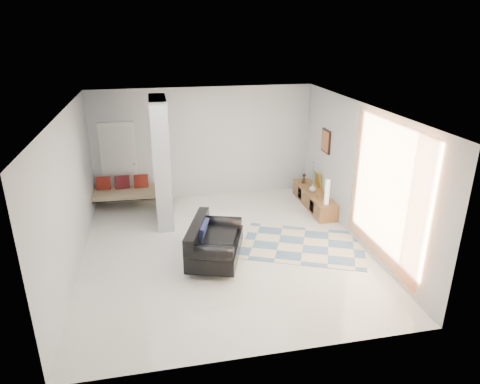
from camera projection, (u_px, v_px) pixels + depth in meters
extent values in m
plane|color=silver|center=(225.00, 249.00, 8.54)|extent=(6.00, 6.00, 0.00)
plane|color=white|center=(222.00, 109.00, 7.52)|extent=(6.00, 6.00, 0.00)
plane|color=#BBBDC0|center=(204.00, 143.00, 10.77)|extent=(6.00, 0.00, 6.00)
plane|color=#BBBDC0|center=(264.00, 266.00, 5.29)|extent=(6.00, 0.00, 6.00)
plane|color=#BBBDC0|center=(70.00, 195.00, 7.52)|extent=(0.00, 6.00, 6.00)
plane|color=#BBBDC0|center=(359.00, 174.00, 8.54)|extent=(0.00, 6.00, 6.00)
cube|color=#A8ADAF|center=(162.00, 162.00, 9.28)|extent=(0.35, 1.20, 2.80)
cube|color=silver|center=(119.00, 163.00, 10.48)|extent=(0.85, 0.06, 2.04)
plane|color=#FF8B43|center=(385.00, 193.00, 7.46)|extent=(0.00, 2.55, 2.55)
cube|color=black|center=(326.00, 141.00, 10.00)|extent=(0.04, 0.45, 0.55)
cube|color=brown|center=(314.00, 199.00, 10.49)|extent=(0.45, 1.95, 0.40)
cube|color=black|center=(312.00, 207.00, 10.06)|extent=(0.02, 0.26, 0.28)
cube|color=black|center=(300.00, 193.00, 10.84)|extent=(0.02, 0.26, 0.28)
cube|color=yellow|center=(318.00, 180.00, 10.62)|extent=(0.09, 0.32, 0.40)
cube|color=silver|center=(317.00, 196.00, 9.98)|extent=(0.04, 0.10, 0.12)
cylinder|color=silver|center=(191.00, 274.00, 7.62)|extent=(0.05, 0.05, 0.10)
cylinder|color=silver|center=(204.00, 241.00, 8.77)|extent=(0.05, 0.05, 0.10)
cylinder|color=silver|center=(229.00, 276.00, 7.55)|extent=(0.05, 0.05, 0.10)
cylinder|color=silver|center=(238.00, 243.00, 8.70)|extent=(0.05, 0.05, 0.10)
cube|color=black|center=(216.00, 248.00, 8.09)|extent=(1.31, 1.69, 0.30)
cube|color=black|center=(197.00, 231.00, 8.00)|extent=(0.65, 1.47, 0.36)
cylinder|color=black|center=(209.00, 254.00, 7.43)|extent=(0.89, 0.53, 0.28)
cylinder|color=black|center=(220.00, 223.00, 8.58)|extent=(0.89, 0.53, 0.28)
cube|color=black|center=(203.00, 231.00, 7.98)|extent=(0.30, 0.56, 0.31)
cylinder|color=black|center=(87.00, 208.00, 9.98)|extent=(0.04, 0.04, 0.40)
cylinder|color=black|center=(170.00, 203.00, 10.26)|extent=(0.04, 0.04, 0.40)
cylinder|color=black|center=(92.00, 195.00, 10.71)|extent=(0.04, 0.04, 0.40)
cylinder|color=black|center=(170.00, 191.00, 10.99)|extent=(0.04, 0.04, 0.40)
cube|color=#C2B38D|center=(130.00, 192.00, 10.42)|extent=(1.98, 0.90, 0.12)
cube|color=maroon|center=(103.00, 183.00, 10.39)|extent=(0.35, 0.18, 0.33)
cube|color=maroon|center=(122.00, 182.00, 10.45)|extent=(0.35, 0.18, 0.33)
cube|color=maroon|center=(141.00, 181.00, 10.52)|extent=(0.35, 0.18, 0.33)
cube|color=beige|center=(303.00, 245.00, 8.70)|extent=(2.86, 2.43, 0.01)
cylinder|color=white|center=(327.00, 192.00, 9.59)|extent=(0.11, 0.11, 0.58)
imported|color=silver|center=(313.00, 188.00, 10.39)|extent=(0.18, 0.18, 0.18)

